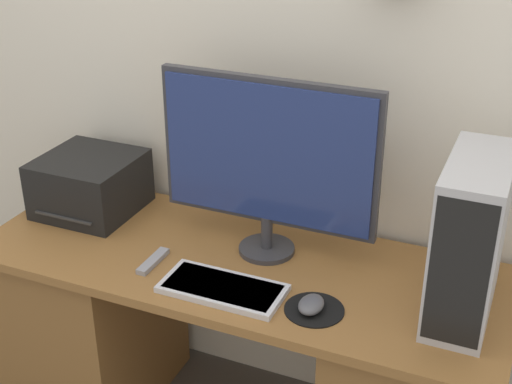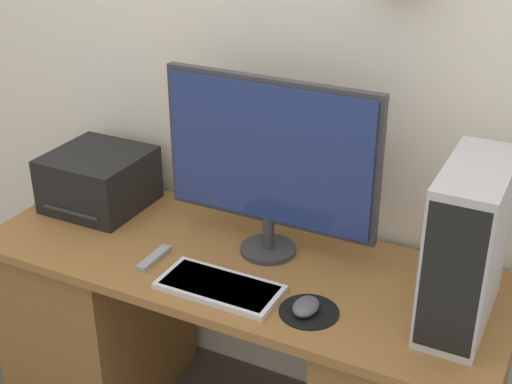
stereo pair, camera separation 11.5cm
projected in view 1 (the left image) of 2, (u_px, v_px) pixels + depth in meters
wall_back at (285, 26)px, 2.20m from camera, size 6.40×0.19×2.70m
desk at (239, 349)px, 2.34m from camera, size 1.64×0.61×0.71m
monitor at (268, 157)px, 2.10m from camera, size 0.68×0.18×0.56m
keyboard at (223, 288)px, 2.03m from camera, size 0.36×0.17×0.02m
mousepad at (314, 310)px, 1.95m from camera, size 0.17×0.17×0.00m
mouse at (311, 305)px, 1.94m from camera, size 0.07×0.10×0.04m
computer_tower at (470, 240)px, 1.86m from camera, size 0.16×0.38×0.45m
printer at (90, 184)px, 2.45m from camera, size 0.32×0.32×0.20m
remote_control at (153, 261)px, 2.17m from camera, size 0.03×0.15×0.02m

